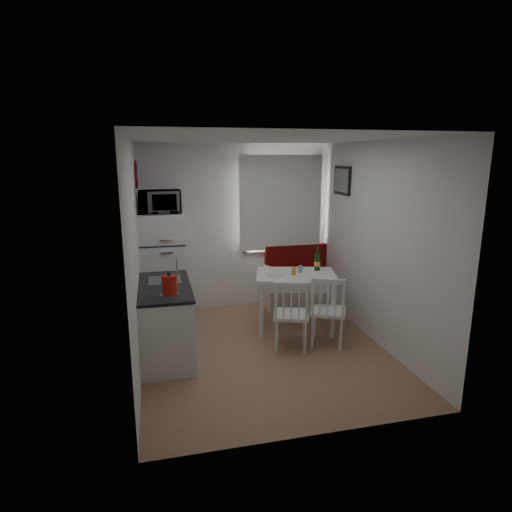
{
  "coord_description": "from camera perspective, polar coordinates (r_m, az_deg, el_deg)",
  "views": [
    {
      "loc": [
        -1.28,
        -4.85,
        2.41
      ],
      "look_at": [
        0.01,
        0.5,
        1.11
      ],
      "focal_mm": 30.0,
      "sensor_mm": 36.0,
      "label": 1
    }
  ],
  "objects": [
    {
      "name": "drinking_glass_orange",
      "position": [
        5.87,
        5.05,
        -2.02
      ],
      "size": [
        0.06,
        0.06,
        0.11
      ],
      "primitive_type": "cylinder",
      "color": "orange",
      "rests_on": "dining_table"
    },
    {
      "name": "kitchen_counter",
      "position": [
        5.37,
        -11.94,
        -8.38
      ],
      "size": [
        0.62,
        1.32,
        1.16
      ],
      "color": "white",
      "rests_on": "floor"
    },
    {
      "name": "fridge",
      "position": [
        6.45,
        -12.28,
        -1.45
      ],
      "size": [
        0.65,
        0.65,
        1.61
      ],
      "primitive_type": "cube",
      "color": "white",
      "rests_on": "floor"
    },
    {
      "name": "wall_right",
      "position": [
        5.7,
        15.91,
        1.5
      ],
      "size": [
        0.02,
        3.5,
        2.6
      ],
      "primitive_type": "cube",
      "color": "white",
      "rests_on": "floor"
    },
    {
      "name": "wall_front",
      "position": [
        3.53,
        8.4,
        -5.2
      ],
      "size": [
        3.0,
        0.02,
        2.6
      ],
      "primitive_type": "cube",
      "color": "white",
      "rests_on": "floor"
    },
    {
      "name": "chair_right",
      "position": [
        5.51,
        10.01,
        -6.35
      ],
      "size": [
        0.58,
        0.58,
        0.5
      ],
      "rotation": [
        0.0,
        0.0,
        -0.45
      ],
      "color": "white",
      "rests_on": "floor"
    },
    {
      "name": "chair_left",
      "position": [
        5.34,
        5.04,
        -6.89
      ],
      "size": [
        0.54,
        0.54,
        0.5
      ],
      "rotation": [
        0.0,
        0.0,
        -0.31
      ],
      "color": "white",
      "rests_on": "floor"
    },
    {
      "name": "plate",
      "position": [
        5.88,
        2.51,
        -2.41
      ],
      "size": [
        0.24,
        0.24,
        0.02
      ],
      "primitive_type": "cylinder",
      "color": "white",
      "rests_on": "dining_table"
    },
    {
      "name": "wine_bottle",
      "position": [
        6.11,
        8.18,
        -0.37
      ],
      "size": [
        0.09,
        0.09,
        0.34
      ],
      "primitive_type": null,
      "color": "#123A16",
      "rests_on": "dining_table"
    },
    {
      "name": "microwave",
      "position": [
        6.23,
        -12.71,
        7.08
      ],
      "size": [
        0.58,
        0.39,
        0.32
      ],
      "primitive_type": "imported",
      "color": "white",
      "rests_on": "fridge"
    },
    {
      "name": "kettle",
      "position": [
        4.76,
        -11.49,
        -3.82
      ],
      "size": [
        0.2,
        0.2,
        0.27
      ],
      "primitive_type": "cylinder",
      "color": "#B5170E",
      "rests_on": "kitchen_counter"
    },
    {
      "name": "floor",
      "position": [
        5.56,
        1.09,
        -12.42
      ],
      "size": [
        3.0,
        3.5,
        0.02
      ],
      "primitive_type": "cube",
      "color": "#976C50",
      "rests_on": "ground"
    },
    {
      "name": "drinking_glass_blue",
      "position": [
        6.01,
        5.92,
        -1.74
      ],
      "size": [
        0.06,
        0.06,
        0.1
      ],
      "primitive_type": "cylinder",
      "color": "#6FAABD",
      "rests_on": "dining_table"
    },
    {
      "name": "dining_table",
      "position": [
        5.97,
        5.32,
        -3.21
      ],
      "size": [
        1.24,
        1.01,
        0.82
      ],
      "rotation": [
        0.0,
        0.0,
        -0.25
      ],
      "color": "white",
      "rests_on": "floor"
    },
    {
      "name": "wall_left",
      "position": [
        4.98,
        -15.79,
        -0.13
      ],
      "size": [
        0.02,
        3.5,
        2.6
      ],
      "primitive_type": "cube",
      "color": "white",
      "rests_on": "floor"
    },
    {
      "name": "wall_back",
      "position": [
        6.81,
        -2.59,
        3.85
      ],
      "size": [
        3.0,
        0.02,
        2.6
      ],
      "primitive_type": "cube",
      "color": "white",
      "rests_on": "floor"
    },
    {
      "name": "picture_frame",
      "position": [
        6.56,
        11.41,
        9.85
      ],
      "size": [
        0.04,
        0.52,
        0.42
      ],
      "primitive_type": "cube",
      "color": "black",
      "rests_on": "wall_right"
    },
    {
      "name": "bench",
      "position": [
        7.1,
        6.66,
        -3.91
      ],
      "size": [
        1.37,
        0.53,
        0.98
      ],
      "color": "white",
      "rests_on": "floor"
    },
    {
      "name": "wall_sign",
      "position": [
        6.31,
        -15.58,
        10.41
      ],
      "size": [
        0.03,
        0.4,
        0.4
      ],
      "primitive_type": "cylinder",
      "rotation": [
        0.0,
        1.57,
        0.0
      ],
      "color": "#1A2B9E",
      "rests_on": "wall_left"
    },
    {
      "name": "window",
      "position": [
        6.9,
        3.18,
        6.7
      ],
      "size": [
        1.22,
        0.06,
        1.47
      ],
      "primitive_type": "cube",
      "color": "white",
      "rests_on": "wall_back"
    },
    {
      "name": "curtain",
      "position": [
        6.83,
        3.35,
        7.05
      ],
      "size": [
        1.35,
        0.02,
        1.5
      ],
      "primitive_type": "cube",
      "color": "white",
      "rests_on": "wall_back"
    },
    {
      "name": "ceiling",
      "position": [
        5.02,
        1.22,
        15.42
      ],
      "size": [
        3.0,
        3.5,
        0.02
      ],
      "primitive_type": "cube",
      "color": "white",
      "rests_on": "wall_back"
    }
  ]
}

